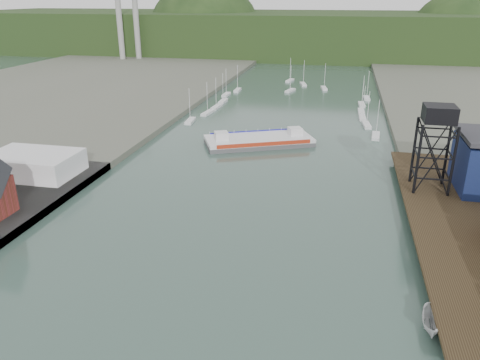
% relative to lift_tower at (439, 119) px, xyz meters
% --- Properties ---
extents(east_pier, '(14.00, 70.00, 2.45)m').
position_rel_lift_tower_xyz_m(east_pier, '(2.00, -13.00, -13.75)').
color(east_pier, black).
rests_on(east_pier, ground).
extents(white_shed, '(18.00, 12.00, 4.50)m').
position_rel_lift_tower_xyz_m(white_shed, '(-79.00, -8.00, -11.80)').
color(white_shed, silver).
rests_on(white_shed, west_quay).
extents(lift_tower, '(6.50, 6.50, 16.00)m').
position_rel_lift_tower_xyz_m(lift_tower, '(0.00, 0.00, 0.00)').
color(lift_tower, black).
rests_on(lift_tower, east_pier).
extents(marina_sailboats, '(57.71, 92.65, 0.90)m').
position_rel_lift_tower_xyz_m(marina_sailboats, '(-34.92, 80.46, -15.30)').
color(marina_sailboats, silver).
rests_on(marina_sailboats, ground).
extents(smokestacks, '(11.20, 8.20, 60.00)m').
position_rel_lift_tower_xyz_m(smokestacks, '(-141.00, 174.50, 14.35)').
color(smokestacks, gray).
rests_on(smokestacks, ground).
extents(distant_hills, '(500.00, 120.00, 80.00)m').
position_rel_lift_tower_xyz_m(distant_hills, '(-38.98, 243.35, -5.27)').
color(distant_hills, black).
rests_on(distant_hills, ground).
extents(chain_ferry, '(29.61, 21.49, 3.96)m').
position_rel_lift_tower_xyz_m(chain_ferry, '(-37.79, 27.62, -14.51)').
color(chain_ferry, '#4B4B4E').
rests_on(chain_ferry, ground).
extents(motorboat, '(2.75, 5.99, 2.24)m').
position_rel_lift_tower_xyz_m(motorboat, '(-5.12, -40.10, -14.53)').
color(motorboat, silver).
rests_on(motorboat, ground).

